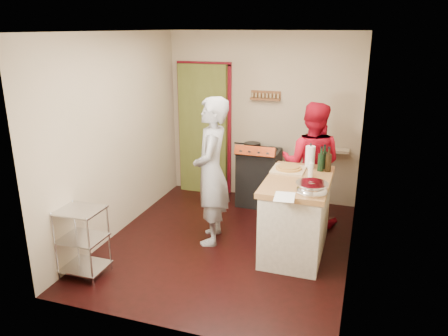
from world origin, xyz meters
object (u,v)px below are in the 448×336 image
at_px(person_stripe, 211,172).
at_px(island, 297,214).
at_px(stove, 259,176).
at_px(person_red, 311,164).
at_px(wire_shelving, 82,239).

bearing_deg(person_stripe, island, 79.66).
relative_size(stove, island, 0.71).
bearing_deg(person_red, stove, -24.47).
relative_size(person_stripe, person_red, 1.09).
xyz_separation_m(stove, person_red, (0.83, -0.42, 0.41)).
xyz_separation_m(person_stripe, person_red, (1.10, 0.97, -0.08)).
relative_size(wire_shelving, person_red, 0.47).
bearing_deg(person_stripe, person_red, 118.50).
bearing_deg(person_red, wire_shelving, 47.91).
xyz_separation_m(island, person_stripe, (-1.07, -0.05, 0.43)).
bearing_deg(island, person_red, 88.27).
distance_m(stove, person_stripe, 1.49).
bearing_deg(stove, island, -59.04).
bearing_deg(person_red, island, 90.67).
height_order(person_stripe, person_red, person_stripe).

